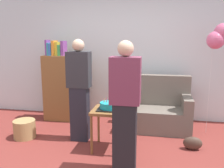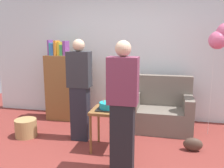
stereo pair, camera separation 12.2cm
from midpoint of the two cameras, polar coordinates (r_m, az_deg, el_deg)
The scene contains 11 objects.
ground_plane at distance 3.44m, azimuth -0.89°, elevation -18.04°, with size 8.00×8.00×0.00m, color maroon.
wall_back at distance 5.03m, azimuth 4.59°, elevation 7.39°, with size 6.00×0.10×2.70m, color silver.
couch at distance 4.57m, azimuth 11.99°, elevation -6.12°, with size 1.10×0.70×0.96m.
bookshelf at distance 4.99m, azimuth -9.84°, elevation -0.47°, with size 0.80×0.36×1.60m.
side_table at distance 3.64m, azimuth 0.10°, elevation -7.36°, with size 0.48×0.48×0.62m.
birthday_cake at distance 3.59m, azimuth 0.10°, elevation -5.14°, with size 0.32×0.32×0.17m.
person_blowing_candles at distance 3.93m, azimuth -6.63°, elevation -1.34°, with size 0.36×0.22×1.63m.
person_holding_cake at distance 2.96m, azimuth 3.68°, elevation -5.47°, with size 0.36×0.22×1.63m.
wicker_basket at distance 4.42m, azimuth -18.63°, elevation -9.66°, with size 0.36×0.36×0.30m, color #A88451.
handbag at distance 3.94m, azimuth 19.16°, elevation -13.12°, with size 0.28×0.14×0.20m, color #473328.
balloon_bunch at distance 4.38m, azimuth 24.96°, elevation 10.22°, with size 0.39×0.34×1.88m.
Camera 2 is at (0.77, -2.91, 1.68)m, focal length 39.31 mm.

